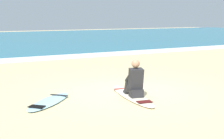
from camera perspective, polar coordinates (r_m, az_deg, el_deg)
The scene contains 5 objects.
ground_plane at distance 9.09m, azimuth 2.65°, elevation -4.03°, with size 80.00×80.00×0.00m, color #CCB584.
breaking_foam at distance 16.36m, azimuth -12.32°, elevation 1.94°, with size 80.00×0.90×0.11m, color white.
surfboard_main at distance 8.61m, azimuth 3.46°, elevation -4.56°, with size 0.96×2.60×0.08m.
surfer_seated at distance 8.36m, azimuth 4.00°, elevation -2.18°, with size 0.48×0.76×0.95m.
surfboard_spare_near at distance 8.15m, azimuth -10.97°, elevation -5.53°, with size 1.71×1.68×0.08m.
Camera 1 is at (-4.67, -7.52, 2.10)m, focal length 52.10 mm.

